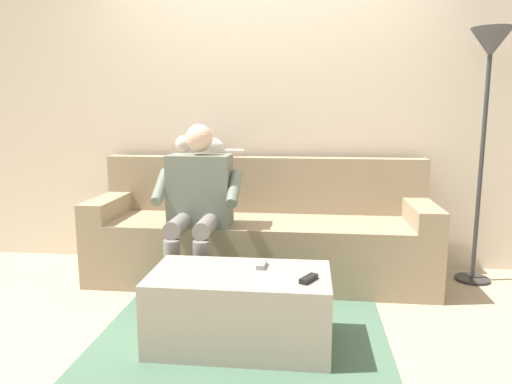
# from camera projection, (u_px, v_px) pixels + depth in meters

# --- Properties ---
(ground_plane) EXTENTS (8.00, 8.00, 0.00)m
(ground_plane) POSITION_uv_depth(u_px,v_px,m) (248.00, 318.00, 2.83)
(ground_plane) COLOR tan
(back_wall) EXTENTS (4.68, 0.06, 2.42)m
(back_wall) POSITION_uv_depth(u_px,v_px,m) (266.00, 111.00, 3.72)
(back_wall) COLOR beige
(back_wall) RESTS_ON ground
(couch) EXTENTS (2.42, 0.70, 0.87)m
(couch) POSITION_uv_depth(u_px,v_px,m) (260.00, 238.00, 3.47)
(couch) COLOR #9E896B
(couch) RESTS_ON ground
(coffee_table) EXTENTS (0.93, 0.51, 0.39)m
(coffee_table) POSITION_uv_depth(u_px,v_px,m) (240.00, 308.00, 2.49)
(coffee_table) COLOR #A89E8E
(coffee_table) RESTS_ON ground
(person_solo_seated) EXTENTS (0.56, 0.57, 1.13)m
(person_solo_seated) POSITION_uv_depth(u_px,v_px,m) (198.00, 200.00, 3.12)
(person_solo_seated) COLOR slate
(person_solo_seated) RESTS_ON ground
(cat_on_backrest) EXTENTS (0.53, 0.13, 0.17)m
(cat_on_backrest) POSITION_uv_depth(u_px,v_px,m) (200.00, 146.00, 3.65)
(cat_on_backrest) COLOR silver
(cat_on_backrest) RESTS_ON couch
(remote_black) EXTENTS (0.10, 0.13, 0.02)m
(remote_black) POSITION_uv_depth(u_px,v_px,m) (309.00, 279.00, 2.33)
(remote_black) COLOR black
(remote_black) RESTS_ON coffee_table
(remote_gray) EXTENTS (0.05, 0.12, 0.02)m
(remote_gray) POSITION_uv_depth(u_px,v_px,m) (262.00, 265.00, 2.54)
(remote_gray) COLOR gray
(remote_gray) RESTS_ON coffee_table
(floor_rug) EXTENTS (1.56, 1.41, 0.01)m
(floor_rug) POSITION_uv_depth(u_px,v_px,m) (243.00, 333.00, 2.63)
(floor_rug) COLOR #4C7056
(floor_rug) RESTS_ON ground
(floor_lamp) EXTENTS (0.27, 0.27, 1.76)m
(floor_lamp) POSITION_uv_depth(u_px,v_px,m) (489.00, 71.00, 3.21)
(floor_lamp) COLOR #2D2D2D
(floor_lamp) RESTS_ON ground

